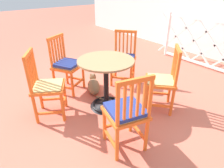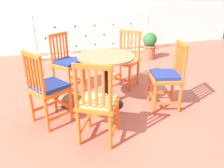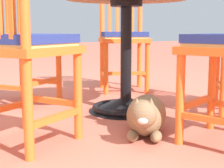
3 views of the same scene
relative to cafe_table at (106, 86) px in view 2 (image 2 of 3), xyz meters
name	(u,v)px [view 2 (image 2 of 3)]	position (x,y,z in m)	size (l,w,h in m)	color
ground_plane	(104,107)	(-0.06, -0.07, -0.28)	(24.00, 24.00, 0.00)	#BC604C
lattice_fence_panel	(95,35)	(0.46, 2.53, 0.23)	(3.23, 0.06, 1.02)	white
cafe_table	(106,86)	(0.00, 0.00, 0.00)	(0.76, 0.76, 0.73)	black
orange_chair_near_fence	(98,104)	(-0.31, -0.73, 0.15)	(0.55, 0.55, 0.91)	orange
orange_chair_facing_out	(167,77)	(0.76, -0.30, 0.16)	(0.49, 0.49, 0.91)	orange
orange_chair_by_planter	(126,61)	(0.51, 0.59, 0.15)	(0.57, 0.57, 0.91)	orange
orange_chair_at_corner	(67,63)	(-0.44, 0.70, 0.16)	(0.56, 0.56, 0.91)	orange
orange_chair_tucked_in	(48,89)	(-0.79, -0.21, 0.16)	(0.55, 0.55, 0.91)	orange
tabby_cat	(70,100)	(-0.51, 0.11, -0.19)	(0.72, 0.39, 0.23)	brown
terracotta_planter	(149,45)	(1.59, 1.87, 0.04)	(0.32, 0.32, 0.62)	#B25B3D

